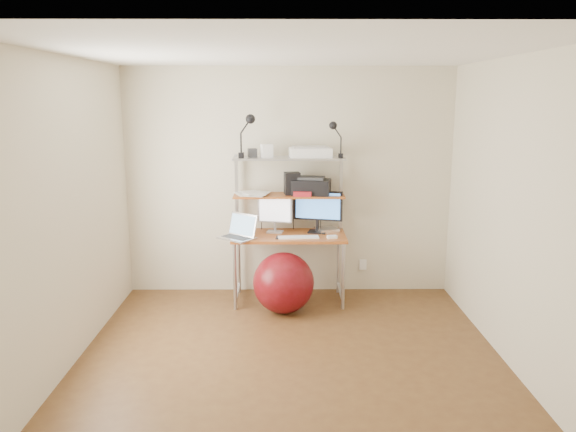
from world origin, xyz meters
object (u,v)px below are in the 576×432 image
(printer, at_px, (311,186))
(monitor_black, at_px, (318,208))
(monitor_silver, at_px, (275,212))
(laptop, at_px, (240,233))
(exercise_ball, at_px, (283,283))

(printer, bearing_deg, monitor_black, -5.98)
(monitor_silver, distance_m, printer, 0.48)
(monitor_silver, bearing_deg, laptop, -134.43)
(printer, height_order, exercise_ball, printer)
(monitor_black, relative_size, laptop, 1.17)
(monitor_silver, bearing_deg, printer, 13.28)
(monitor_black, distance_m, laptop, 0.89)
(monitor_black, xyz_separation_m, exercise_ball, (-0.37, -0.44, -0.70))
(monitor_black, bearing_deg, laptop, -147.92)
(monitor_black, relative_size, exercise_ball, 0.85)
(laptop, distance_m, exercise_ball, 0.69)
(exercise_ball, bearing_deg, printer, 56.80)
(monitor_black, height_order, printer, printer)
(laptop, xyz_separation_m, printer, (0.75, 0.27, 0.45))
(exercise_ball, bearing_deg, monitor_silver, 101.90)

